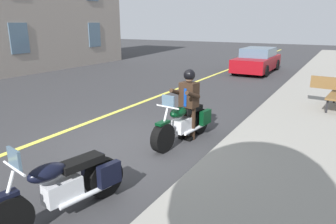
{
  "coord_description": "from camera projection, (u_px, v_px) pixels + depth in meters",
  "views": [
    {
      "loc": [
        5.63,
        4.26,
        2.79
      ],
      "look_at": [
        -0.51,
        0.75,
        0.75
      ],
      "focal_mm": 33.14,
      "sensor_mm": 36.0,
      "label": 1
    }
  ],
  "objects": [
    {
      "name": "motorcycle_parked",
      "position": [
        65.0,
        187.0,
        4.59
      ],
      "size": [
        2.2,
        0.88,
        1.26
      ],
      "color": "black",
      "rests_on": "ground_plane"
    },
    {
      "name": "ground_plane",
      "position": [
        131.0,
        143.0,
        7.5
      ],
      "size": [
        80.0,
        80.0,
        0.0
      ],
      "primitive_type": "plane",
      "color": "#333335"
    },
    {
      "name": "lane_center_stripe",
      "position": [
        71.0,
        129.0,
        8.46
      ],
      "size": [
        60.0,
        0.16,
        0.01
      ],
      "primitive_type": "cube",
      "color": "#E5DB4C",
      "rests_on": "ground_plane"
    },
    {
      "name": "motorcycle_main",
      "position": [
        184.0,
        123.0,
        7.51
      ],
      "size": [
        2.22,
        0.75,
        1.26
      ],
      "color": "black",
      "rests_on": "ground_plane"
    },
    {
      "name": "car_dark",
      "position": [
        257.0,
        60.0,
        18.02
      ],
      "size": [
        4.6,
        1.92,
        1.4
      ],
      "color": "maroon",
      "rests_on": "ground_plane"
    },
    {
      "name": "rider_main",
      "position": [
        189.0,
        98.0,
        7.49
      ],
      "size": [
        0.67,
        0.6,
        1.74
      ],
      "color": "black",
      "rests_on": "ground_plane"
    }
  ]
}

